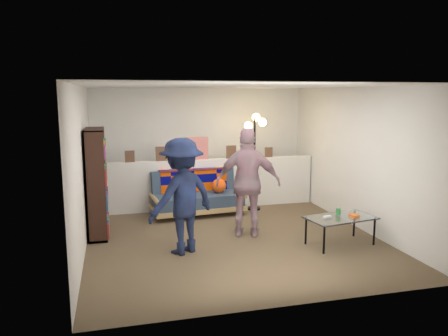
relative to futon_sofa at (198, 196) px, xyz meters
name	(u,v)px	position (x,y,z in m)	size (l,w,h in m)	color
ground	(230,235)	(0.26, -1.43, -0.35)	(5.00, 5.00, 0.00)	brown
room_shell	(223,131)	(0.26, -0.96, 1.32)	(4.60, 5.05, 2.45)	silver
half_wall_ledge	(207,184)	(0.26, 0.37, 0.15)	(4.45, 0.15, 1.00)	silver
ledge_decor	(196,151)	(0.03, 0.35, 0.83)	(2.97, 0.02, 0.45)	brown
futon_sofa	(198,196)	(0.00, 0.00, 0.00)	(1.81, 0.99, 0.75)	tan
bookshelf	(97,186)	(-1.82, -0.89, 0.46)	(0.29, 0.87, 1.74)	black
coffee_table	(341,219)	(1.78, -2.28, 0.06)	(1.11, 0.73, 0.54)	black
floor_lamp	(255,142)	(1.17, 0.07, 1.00)	(0.38, 0.35, 1.90)	black
person_left	(182,196)	(-0.61, -2.01, 0.49)	(1.08, 0.62, 1.67)	black
person_right	(248,183)	(0.54, -1.51, 0.53)	(1.03, 0.43, 1.75)	#C68095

